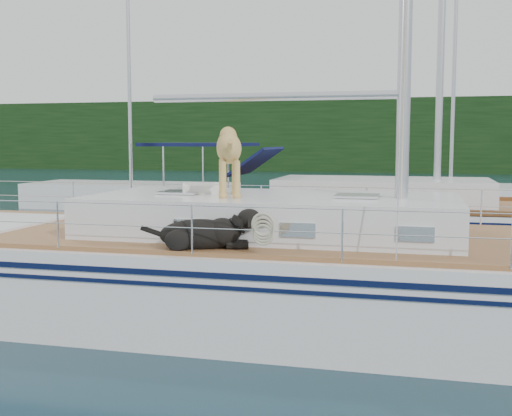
# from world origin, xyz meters

# --- Properties ---
(ground) EXTENTS (120.00, 120.00, 0.00)m
(ground) POSITION_xyz_m (0.00, 0.00, 0.00)
(ground) COLOR black
(ground) RESTS_ON ground
(tree_line) EXTENTS (90.00, 3.00, 6.00)m
(tree_line) POSITION_xyz_m (0.00, 45.00, 3.00)
(tree_line) COLOR black
(tree_line) RESTS_ON ground
(shore_bank) EXTENTS (92.00, 1.00, 1.20)m
(shore_bank) POSITION_xyz_m (0.00, 46.20, 0.60)
(shore_bank) COLOR #595147
(shore_bank) RESTS_ON ground
(main_sailboat) EXTENTS (12.00, 3.80, 14.01)m
(main_sailboat) POSITION_xyz_m (0.09, -0.01, 0.68)
(main_sailboat) COLOR silver
(main_sailboat) RESTS_ON ground
(neighbor_sailboat) EXTENTS (11.00, 3.50, 13.30)m
(neighbor_sailboat) POSITION_xyz_m (0.94, 6.01, 0.63)
(neighbor_sailboat) COLOR silver
(neighbor_sailboat) RESTS_ON ground
(bg_boat_west) EXTENTS (8.00, 3.00, 11.65)m
(bg_boat_west) POSITION_xyz_m (-8.00, 14.00, 0.45)
(bg_boat_west) COLOR silver
(bg_boat_west) RESTS_ON ground
(bg_boat_center) EXTENTS (7.20, 3.00, 11.65)m
(bg_boat_center) POSITION_xyz_m (4.00, 16.00, 0.45)
(bg_boat_center) COLOR silver
(bg_boat_center) RESTS_ON ground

